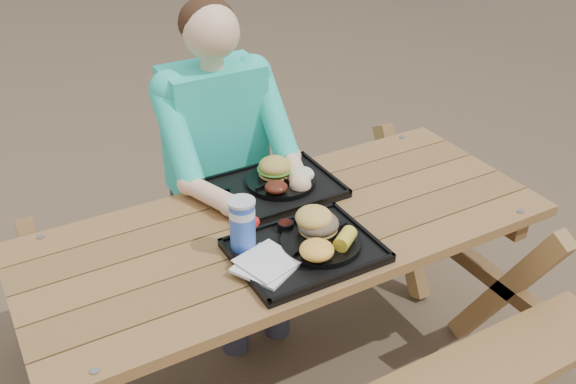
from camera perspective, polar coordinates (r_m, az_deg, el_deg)
ground at (r=2.68m, az=0.00°, el=-16.27°), size 60.00×60.00×0.00m
picnic_table at (r=2.42m, az=0.00°, el=-10.27°), size 1.80×1.49×0.75m
tray_near at (r=2.05m, az=1.53°, el=-5.31°), size 0.45×0.35×0.02m
tray_far at (r=2.37m, az=-1.17°, el=0.27°), size 0.45×0.35×0.02m
plate_near at (r=2.05m, az=2.94°, el=-4.48°), size 0.26×0.26×0.02m
plate_far at (r=2.37m, az=-0.65°, el=0.98°), size 0.26×0.26×0.02m
napkin_stack at (r=1.96m, az=-1.93°, el=-6.49°), size 0.22×0.22×0.02m
soda_cup at (r=2.01m, az=-4.07°, el=-2.99°), size 0.08×0.08×0.16m
condiment_bbq at (r=2.11m, az=-0.22°, el=-3.07°), size 0.05×0.05×0.03m
condiment_mustard at (r=2.14m, az=1.23°, el=-2.64°), size 0.05×0.05×0.03m
sandwich at (r=2.05m, az=2.72°, el=-1.94°), size 0.13×0.13×0.13m
mac_cheese at (r=1.96m, az=2.57°, el=-5.17°), size 0.11×0.11×0.05m
corn_cob at (r=2.01m, az=5.11°, el=-4.17°), size 0.12×0.12×0.05m
cutlery_far at (r=2.29m, az=-5.05°, el=-0.55°), size 0.06×0.15×0.01m
burger at (r=2.37m, az=-1.19°, el=2.67°), size 0.12×0.12×0.11m
baked_beans at (r=2.28m, az=-1.07°, el=0.44°), size 0.08×0.08×0.04m
potato_salad at (r=2.35m, az=1.26°, el=1.57°), size 0.09×0.09×0.05m
diner at (r=2.67m, az=-6.09°, el=1.04°), size 0.48×0.84×1.28m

